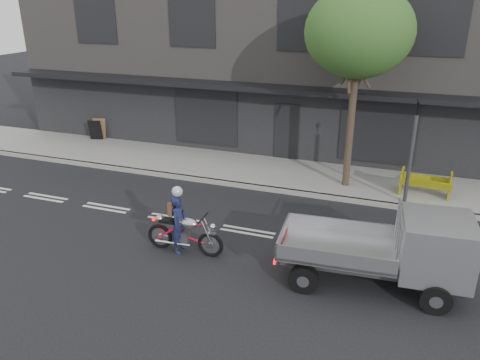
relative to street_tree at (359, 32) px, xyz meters
The scene contains 11 objects.
ground 7.09m from the street_tree, 117.65° to the right, with size 80.00×80.00×0.00m, color black.
sidewalk 5.67m from the street_tree, 167.20° to the left, with size 32.00×3.20×0.15m, color gray.
kerb 5.75m from the street_tree, 153.43° to the right, with size 32.00×0.20×0.15m, color gray.
building_main 7.54m from the street_tree, 107.22° to the left, with size 26.00×10.00×8.00m, color slate.
street_tree is the anchor object (origin of this frame).
traffic_light_pole 4.23m from the street_tree, 23.03° to the right, with size 0.12×0.12×3.50m.
motorcycle 8.22m from the street_tree, 120.28° to the right, with size 2.16×0.63×1.11m.
rider 8.16m from the street_tree, 121.37° to the right, with size 0.58×0.38×1.59m, color #171C40.
flatbed_ute 7.36m from the street_tree, 67.97° to the right, with size 4.30×2.00×1.94m.
construction_barrier 5.35m from the street_tree, ahead, with size 1.60×0.64×0.90m, color #FCF90D, non-canonical shape.
sandwich_board 12.56m from the street_tree, behind, with size 0.59×0.39×0.93m, color black, non-canonical shape.
Camera 1 is at (3.83, -11.37, 6.38)m, focal length 35.00 mm.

